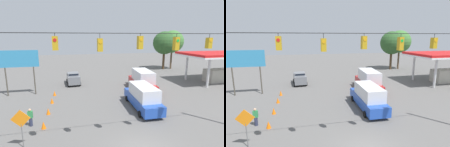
{
  "view_description": "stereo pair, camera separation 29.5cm",
  "coord_description": "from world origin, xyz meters",
  "views": [
    {
      "loc": [
        4.45,
        9.5,
        7.65
      ],
      "look_at": [
        -0.72,
        -12.54,
        2.9
      ],
      "focal_mm": 28.0,
      "sensor_mm": 36.0,
      "label": 1
    },
    {
      "loc": [
        4.16,
        9.56,
        7.65
      ],
      "look_at": [
        -0.72,
        -12.54,
        2.9
      ],
      "focal_mm": 28.0,
      "sensor_mm": 36.0,
      "label": 2
    }
  ],
  "objects": [
    {
      "name": "tree_horizon_left",
      "position": [
        -19.21,
        -28.41,
        6.55
      ],
      "size": [
        5.27,
        5.27,
        9.2
      ],
      "color": "brown",
      "rests_on": "ground_plane"
    },
    {
      "name": "traffic_cone_second",
      "position": [
        6.96,
        -7.93,
        0.32
      ],
      "size": [
        0.4,
        0.4,
        0.64
      ],
      "primitive_type": "cone",
      "color": "orange",
      "rests_on": "ground_plane"
    },
    {
      "name": "sedan_grey_withflow_far",
      "position": [
        4.3,
        -19.18,
        1.01
      ],
      "size": [
        2.33,
        4.22,
        1.94
      ],
      "color": "slate",
      "rests_on": "ground_plane"
    },
    {
      "name": "pedestrian",
      "position": [
        8.15,
        -5.79,
        0.8
      ],
      "size": [
        0.4,
        0.28,
        1.61
      ],
      "color": "#2D334C",
      "rests_on": "ground_plane"
    },
    {
      "name": "traffic_cone_fourth",
      "position": [
        6.84,
        -13.76,
        0.32
      ],
      "size": [
        0.4,
        0.4,
        0.64
      ],
      "primitive_type": "cone",
      "color": "orange",
      "rests_on": "ground_plane"
    },
    {
      "name": "traffic_cone_nearest",
      "position": [
        7.01,
        -5.05,
        0.32
      ],
      "size": [
        0.4,
        0.4,
        0.64
      ],
      "primitive_type": "cone",
      "color": "orange",
      "rests_on": "ground_plane"
    },
    {
      "name": "tree_horizon_right",
      "position": [
        -17.16,
        -28.33,
        6.26
      ],
      "size": [
        5.37,
        5.37,
        8.98
      ],
      "color": "#4C3823",
      "rests_on": "ground_plane"
    },
    {
      "name": "traffic_cone_third",
      "position": [
        6.9,
        -11.0,
        0.32
      ],
      "size": [
        0.4,
        0.4,
        0.64
      ],
      "primitive_type": "cone",
      "color": "orange",
      "rests_on": "ground_plane"
    },
    {
      "name": "gas_station",
      "position": [
        -20.2,
        -15.12,
        3.71
      ],
      "size": [
        12.58,
        7.56,
        5.08
      ],
      "color": "red",
      "rests_on": "ground_plane"
    },
    {
      "name": "box_truck_blue_crossing_near",
      "position": [
        -2.9,
        -7.29,
        1.31
      ],
      "size": [
        2.47,
        6.98,
        2.62
      ],
      "color": "#234CB2",
      "rests_on": "ground_plane"
    },
    {
      "name": "work_zone_sign",
      "position": [
        8.01,
        -2.6,
        1.99
      ],
      "size": [
        1.27,
        0.06,
        2.84
      ],
      "color": "slate",
      "rests_on": "ground_plane"
    },
    {
      "name": "roadside_billboard",
      "position": [
        11.11,
        -15.09,
        4.49
      ],
      "size": [
        4.88,
        0.16,
        5.98
      ],
      "color": "#4C473D",
      "rests_on": "ground_plane"
    },
    {
      "name": "box_truck_red_oncoming_far",
      "position": [
        -5.56,
        -13.71,
        1.44
      ],
      "size": [
        3.04,
        7.63,
        2.93
      ],
      "color": "red",
      "rests_on": "ground_plane"
    },
    {
      "name": "overhead_signal_span",
      "position": [
        -0.0,
        -1.4,
        5.63
      ],
      "size": [
        18.89,
        0.38,
        8.87
      ],
      "color": "slate",
      "rests_on": "ground_plane"
    }
  ]
}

